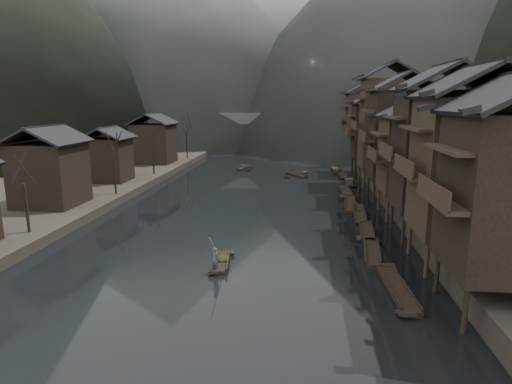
# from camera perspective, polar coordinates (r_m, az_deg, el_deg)

# --- Properties ---
(water) EXTENTS (300.00, 300.00, 0.00)m
(water) POSITION_cam_1_polar(r_m,az_deg,el_deg) (34.04, -3.94, -8.10)
(water) COLOR black
(water) RESTS_ON ground
(right_bank) EXTENTS (40.00, 200.00, 1.80)m
(right_bank) POSITION_cam_1_polar(r_m,az_deg,el_deg) (77.93, 28.27, 2.61)
(right_bank) COLOR #2D2823
(right_bank) RESTS_ON ground
(left_bank) EXTENTS (40.00, 200.00, 1.20)m
(left_bank) POSITION_cam_1_polar(r_m,az_deg,el_deg) (83.02, -23.25, 3.35)
(left_bank) COLOR #2D2823
(left_bank) RESTS_ON ground
(stilt_houses) EXTENTS (9.00, 67.60, 17.07)m
(stilt_houses) POSITION_cam_1_polar(r_m,az_deg,el_deg) (52.64, 19.11, 8.56)
(stilt_houses) COLOR black
(stilt_houses) RESTS_ON ground
(left_houses) EXTENTS (8.10, 53.20, 8.73)m
(left_houses) POSITION_cam_1_polar(r_m,az_deg,el_deg) (58.19, -20.70, 5.29)
(left_houses) COLOR black
(left_houses) RESTS_ON left_bank
(bare_trees) EXTENTS (3.73, 61.44, 7.46)m
(bare_trees) POSITION_cam_1_polar(r_m,az_deg,el_deg) (58.24, -16.88, 6.08)
(bare_trees) COLOR black
(bare_trees) RESTS_ON left_bank
(moored_sampans) EXTENTS (3.12, 67.80, 0.47)m
(moored_sampans) POSITION_cam_1_polar(r_m,az_deg,el_deg) (56.96, 12.07, 0.10)
(moored_sampans) COLOR black
(moored_sampans) RESTS_ON water
(midriver_boats) EXTENTS (12.27, 28.54, 0.45)m
(midriver_boats) POSITION_cam_1_polar(r_m,az_deg,el_deg) (79.22, 1.74, 3.66)
(midriver_boats) COLOR black
(midriver_boats) RESTS_ON water
(stone_bridge) EXTENTS (40.00, 6.00, 9.00)m
(stone_bridge) POSITION_cam_1_polar(r_m,az_deg,el_deg) (103.81, 3.12, 8.35)
(stone_bridge) COLOR #4C4C4F
(stone_bridge) RESTS_ON ground
(hills) EXTENTS (320.00, 380.00, 109.19)m
(hills) POSITION_cam_1_polar(r_m,az_deg,el_deg) (201.19, 6.94, 22.93)
(hills) COLOR black
(hills) RESTS_ON ground
(hero_sampan) EXTENTS (1.37, 4.47, 0.43)m
(hero_sampan) POSITION_cam_1_polar(r_m,az_deg,el_deg) (31.65, -4.54, -9.30)
(hero_sampan) COLOR black
(hero_sampan) RESTS_ON water
(cargo_heap) EXTENTS (0.97, 1.27, 0.58)m
(cargo_heap) POSITION_cam_1_polar(r_m,az_deg,el_deg) (31.65, -4.44, -8.30)
(cargo_heap) COLOR black
(cargo_heap) RESTS_ON hero_sampan
(boatman) EXTENTS (0.72, 0.68, 1.65)m
(boatman) POSITION_cam_1_polar(r_m,az_deg,el_deg) (29.91, -5.46, -8.47)
(boatman) COLOR #505153
(boatman) RESTS_ON hero_sampan
(bamboo_pole) EXTENTS (0.79, 2.10, 3.22)m
(bamboo_pole) POSITION_cam_1_polar(r_m,az_deg,el_deg) (29.11, -5.17, -3.99)
(bamboo_pole) COLOR #8C7A51
(bamboo_pole) RESTS_ON boatman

